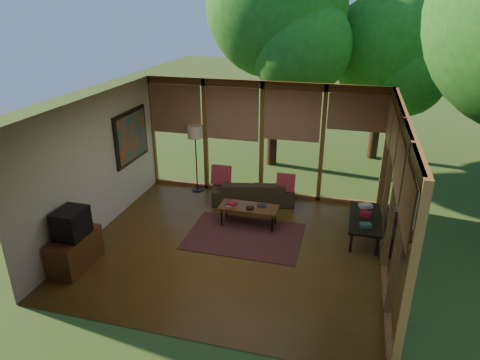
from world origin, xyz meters
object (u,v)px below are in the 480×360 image
(sofa, at_px, (253,191))
(media_cabinet, at_px, (75,251))
(television, at_px, (71,223))
(floor_lamp, at_px, (195,135))
(coffee_table, at_px, (249,208))
(side_console, at_px, (365,219))

(sofa, bearing_deg, media_cabinet, 41.35)
(television, bearing_deg, media_cabinet, 180.00)
(sofa, xyz_separation_m, floor_lamp, (-1.48, 0.27, 1.13))
(sofa, bearing_deg, floor_lamp, -23.43)
(media_cabinet, distance_m, coffee_table, 3.40)
(coffee_table, bearing_deg, floor_lamp, 139.94)
(coffee_table, bearing_deg, media_cabinet, -139.08)
(sofa, relative_size, side_console, 1.33)
(media_cabinet, distance_m, television, 0.55)
(sofa, xyz_separation_m, media_cabinet, (-2.40, -3.33, 0.03))
(television, relative_size, coffee_table, 0.46)
(side_console, bearing_deg, television, -154.59)
(television, distance_m, side_console, 5.39)
(media_cabinet, relative_size, floor_lamp, 0.61)
(television, height_order, floor_lamp, floor_lamp)
(media_cabinet, xyz_separation_m, side_console, (4.87, 2.30, 0.11))
(sofa, distance_m, floor_lamp, 1.88)
(media_cabinet, height_order, side_console, media_cabinet)
(floor_lamp, xyz_separation_m, coffee_table, (1.64, -1.38, -1.01))
(floor_lamp, xyz_separation_m, side_console, (3.95, -1.30, -1.00))
(media_cabinet, xyz_separation_m, floor_lamp, (0.92, 3.60, 1.11))
(coffee_table, distance_m, side_console, 2.31)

